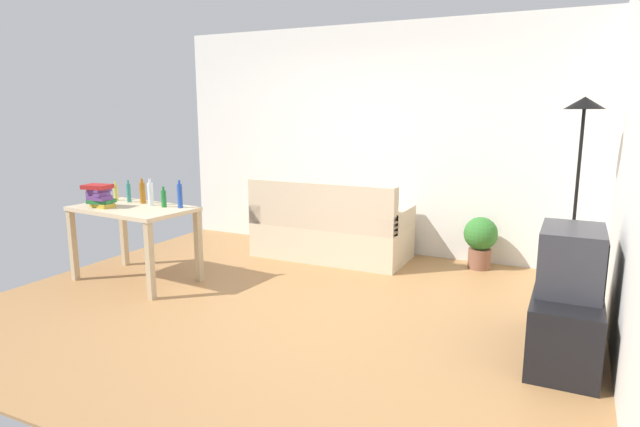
{
  "coord_description": "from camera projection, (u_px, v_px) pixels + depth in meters",
  "views": [
    {
      "loc": [
        2.22,
        -3.9,
        1.7
      ],
      "look_at": [
        0.1,
        0.5,
        0.75
      ],
      "focal_mm": 29.81,
      "sensor_mm": 36.0,
      "label": 1
    }
  ],
  "objects": [
    {
      "name": "tv_stand",
      "position": [
        565.0,
        322.0,
        3.72
      ],
      "size": [
        0.44,
        1.1,
        0.48
      ],
      "rotation": [
        0.0,
        0.0,
        1.57
      ],
      "color": "black",
      "rests_on": "ground_plane"
    },
    {
      "name": "bottle_green",
      "position": [
        164.0,
        198.0,
        5.24
      ],
      "size": [
        0.05,
        0.05,
        0.21
      ],
      "color": "#1E722D",
      "rests_on": "desk"
    },
    {
      "name": "bottle_squat",
      "position": [
        116.0,
        192.0,
        5.63
      ],
      "size": [
        0.05,
        0.05,
        0.21
      ],
      "color": "#BCB24C",
      "rests_on": "desk"
    },
    {
      "name": "bottle_amber",
      "position": [
        142.0,
        192.0,
        5.45
      ],
      "size": [
        0.06,
        0.06,
        0.26
      ],
      "color": "#9E6019",
      "rests_on": "desk"
    },
    {
      "name": "bottle_tall",
      "position": [
        129.0,
        193.0,
        5.52
      ],
      "size": [
        0.05,
        0.05,
        0.23
      ],
      "color": "teal",
      "rests_on": "desk"
    },
    {
      "name": "couch",
      "position": [
        330.0,
        232.0,
        6.19
      ],
      "size": [
        1.77,
        0.84,
        0.92
      ],
      "rotation": [
        0.0,
        0.0,
        3.14
      ],
      "color": "beige",
      "rests_on": "ground_plane"
    },
    {
      "name": "bottle_clear",
      "position": [
        150.0,
        194.0,
        5.33
      ],
      "size": [
        0.06,
        0.06,
        0.27
      ],
      "color": "silver",
      "rests_on": "desk"
    },
    {
      "name": "bottle_blue",
      "position": [
        180.0,
        196.0,
        5.19
      ],
      "size": [
        0.05,
        0.05,
        0.27
      ],
      "color": "#2347A3",
      "rests_on": "desk"
    },
    {
      "name": "wall_rear",
      "position": [
        374.0,
        140.0,
        6.41
      ],
      "size": [
        5.2,
        0.1,
        2.7
      ],
      "primitive_type": "cube",
      "color": "silver",
      "rests_on": "ground_plane"
    },
    {
      "name": "desk",
      "position": [
        134.0,
        218.0,
        5.28
      ],
      "size": [
        1.26,
        0.81,
        0.76
      ],
      "rotation": [
        0.0,
        0.0,
        -0.09
      ],
      "color": "#C6B28E",
      "rests_on": "ground_plane"
    },
    {
      "name": "torchiere_lamp",
      "position": [
        581.0,
        146.0,
        4.34
      ],
      "size": [
        0.32,
        0.32,
        1.81
      ],
      "color": "black",
      "rests_on": "ground_plane"
    },
    {
      "name": "potted_plant",
      "position": [
        480.0,
        239.0,
        5.76
      ],
      "size": [
        0.36,
        0.36,
        0.57
      ],
      "color": "brown",
      "rests_on": "ground_plane"
    },
    {
      "name": "book_stack",
      "position": [
        100.0,
        196.0,
        5.21
      ],
      "size": [
        0.29,
        0.25,
        0.23
      ],
      "color": "#B7932D",
      "rests_on": "desk"
    },
    {
      "name": "tv",
      "position": [
        572.0,
        259.0,
        3.63
      ],
      "size": [
        0.41,
        0.6,
        0.44
      ],
      "rotation": [
        0.0,
        0.0,
        1.57
      ],
      "color": "#2D2D33",
      "rests_on": "tv_stand"
    },
    {
      "name": "ground_plane",
      "position": [
        286.0,
        306.0,
        4.72
      ],
      "size": [
        5.2,
        4.4,
        0.02
      ],
      "primitive_type": "cube",
      "color": "#9E7042"
    }
  ]
}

